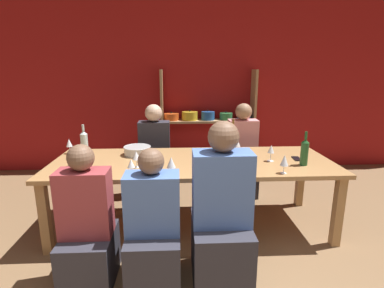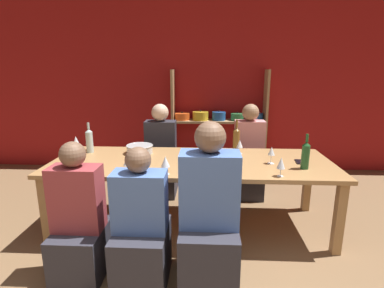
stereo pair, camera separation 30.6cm
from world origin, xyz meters
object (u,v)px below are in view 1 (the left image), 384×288
wine_bottle_green (84,143)px  wine_bottle_amber (233,137)px  wine_glass_white_b (284,161)px  wine_glass_white_c (131,164)px  person_far_a (242,161)px  person_near_c (154,237)px  wine_glass_white_a (83,143)px  wine_glass_red_b (69,143)px  wine_glass_red_e (271,150)px  shelf_unit (209,136)px  wine_glass_red_d (206,153)px  wine_glass_empty_a (136,156)px  dining_table (192,167)px  person_far_b (155,162)px  wine_glass_white_d (70,156)px  person_near_b (88,234)px  mixing_bowl (137,150)px  wine_bottle_dark (305,152)px  person_near_a (221,225)px  wine_glass_red_a (237,143)px  cell_phone (297,159)px  wine_glass_red_c (171,163)px

wine_bottle_green → wine_bottle_amber: size_ratio=0.95×
wine_bottle_green → wine_bottle_amber: 1.66m
wine_glass_white_b → wine_glass_white_c: 1.36m
person_far_a → person_near_c: (-1.04, -1.73, -0.06)m
wine_glass_white_a → person_near_c: person_near_c is taller
person_near_c → wine_glass_red_b: bearing=129.6°
wine_glass_red_b → wine_glass_red_e: wine_glass_red_e is taller
shelf_unit → wine_glass_red_d: 1.96m
wine_glass_empty_a → wine_glass_red_b: wine_glass_red_b is taller
wine_bottle_amber → wine_glass_red_b: size_ratio=2.11×
shelf_unit → wine_glass_red_b: shelf_unit is taller
dining_table → wine_glass_white_b: wine_glass_white_b is taller
wine_glass_white_b → person_far_b: (-1.25, 1.29, -0.40)m
wine_glass_white_d → wine_glass_empty_a: bearing=-4.6°
wine_glass_white_d → wine_bottle_green: bearing=87.5°
person_near_b → person_far_b: person_far_b is taller
mixing_bowl → wine_glass_red_e: 1.42m
mixing_bowl → wine_glass_white_a: bearing=170.7°
wine_bottle_amber → wine_glass_white_b: size_ratio=2.06×
person_near_b → person_near_c: bearing=-6.4°
wine_bottle_green → person_near_c: bearing=-54.4°
dining_table → person_far_a: size_ratio=2.33×
dining_table → wine_glass_red_d: (0.12, -0.14, 0.19)m
wine_bottle_dark → wine_glass_red_b: size_ratio=1.99×
shelf_unit → wine_bottle_amber: (0.13, -1.36, 0.29)m
shelf_unit → person_near_a: bearing=-93.9°
shelf_unit → wine_glass_red_a: size_ratio=10.46×
wine_bottle_green → wine_bottle_dark: 2.28m
wine_glass_red_a → person_far_b: (-0.97, 0.58, -0.39)m
shelf_unit → wine_glass_white_c: shelf_unit is taller
dining_table → wine_glass_red_a: bearing=29.0°
dining_table → wine_glass_white_a: bearing=163.8°
wine_glass_white_b → person_near_a: bearing=-145.4°
wine_bottle_green → wine_glass_red_b: 0.21m
mixing_bowl → person_far_b: bearing=77.0°
wine_glass_white_c → wine_bottle_green: bearing=132.7°
person_far_b → person_near_c: size_ratio=1.10×
person_near_c → wine_glass_red_a: bearing=53.6°
wine_glass_red_a → cell_phone: wine_glass_red_a is taller
wine_bottle_amber → wine_glass_red_d: (-0.37, -0.57, -0.02)m
dining_table → person_far_b: size_ratio=2.34×
mixing_bowl → person_far_a: bearing=24.8°
person_far_a → wine_bottle_dark: bearing=109.7°
wine_glass_red_b → wine_bottle_green: bearing=-22.0°
wine_glass_red_c → wine_glass_red_d: bearing=41.0°
shelf_unit → mixing_bowl: 1.82m
wine_bottle_green → wine_glass_red_d: size_ratio=1.95×
wine_bottle_amber → wine_glass_white_c: bearing=-142.1°
shelf_unit → wine_glass_white_a: bearing=-137.2°
wine_glass_red_b → wine_bottle_dark: bearing=-12.4°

